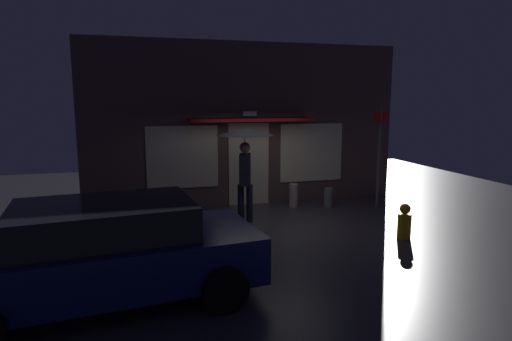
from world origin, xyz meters
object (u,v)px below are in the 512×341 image
street_sign_post (379,152)px  fire_hydrant (404,223)px  person_with_umbrella (245,149)px  sidewalk_bollard_2 (328,198)px  parked_car (106,252)px  sidewalk_bollard (293,195)px

street_sign_post → fire_hydrant: size_ratio=3.56×
street_sign_post → fire_hydrant: bearing=-109.8°
person_with_umbrella → sidewalk_bollard_2: (2.46, 0.75, -1.46)m
person_with_umbrella → parked_car: person_with_umbrella is taller
parked_car → street_sign_post: size_ratio=1.68×
person_with_umbrella → fire_hydrant: size_ratio=2.95×
person_with_umbrella → sidewalk_bollard: person_with_umbrella is taller
parked_car → sidewalk_bollard: size_ratio=7.09×
person_with_umbrella → sidewalk_bollard_2: size_ratio=4.28×
parked_car → sidewalk_bollard_2: size_ratio=8.67×
parked_car → sidewalk_bollard_2: (5.32, 4.11, -0.48)m
sidewalk_bollard_2 → fire_hydrant: size_ratio=0.69×
person_with_umbrella → sidewalk_bollard: bearing=-39.6°
street_sign_post → sidewalk_bollard: street_sign_post is taller
person_with_umbrella → parked_car: size_ratio=0.49×
street_sign_post → sidewalk_bollard_2: (-1.24, 0.34, -1.22)m
person_with_umbrella → fire_hydrant: (2.81, -2.08, -1.38)m
sidewalk_bollard → fire_hydrant: 3.32m
parked_car → sidewalk_bollard_2: parked_car is taller
sidewalk_bollard_2 → street_sign_post: bearing=-15.2°
parked_car → fire_hydrant: bearing=6.9°
sidewalk_bollard → fire_hydrant: fire_hydrant is taller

